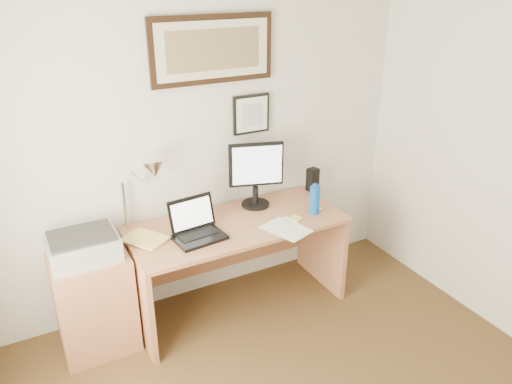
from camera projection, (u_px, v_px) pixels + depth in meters
wall_back at (196, 147)px, 3.71m from camera, size 3.50×0.02×2.50m
side_cabinet at (95, 303)px, 3.42m from camera, size 0.50×0.40×0.73m
water_bottle at (315, 200)px, 3.78m from camera, size 0.08×0.08×0.22m
bottle_cap at (316, 185)px, 3.73m from camera, size 0.04×0.04×0.02m
speaker at (313, 179)px, 4.18m from camera, size 0.10×0.09×0.20m
paper_sheet_a at (286, 229)px, 3.59m from camera, size 0.33×0.39×0.00m
paper_sheet_b at (289, 227)px, 3.61m from camera, size 0.25×0.32×0.00m
sticky_pad at (296, 218)px, 3.73m from camera, size 0.10×0.10×0.01m
marker_pen at (318, 211)px, 3.84m from camera, size 0.14×0.06×0.02m
book at (135, 246)px, 3.35m from camera, size 0.34×0.36×0.02m
desk at (233, 245)px, 3.85m from camera, size 1.60×0.70×0.75m
laptop at (197, 229)px, 3.48m from camera, size 0.36×0.32×0.26m
lcd_monitor at (256, 172)px, 3.82m from camera, size 0.41×0.22×0.52m
printer at (83, 247)px, 3.23m from camera, size 0.44×0.34×0.18m
desk_lamp at (151, 173)px, 3.41m from camera, size 0.29×0.27×0.53m
picture_large at (213, 49)px, 3.47m from camera, size 0.92×0.04×0.47m
picture_small at (251, 114)px, 3.80m from camera, size 0.30×0.03×0.30m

